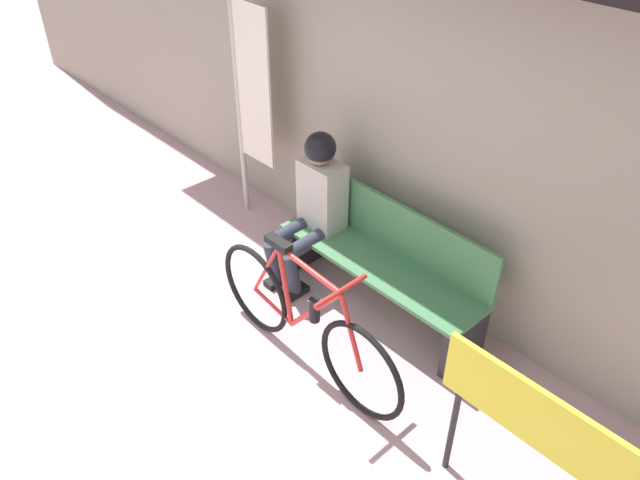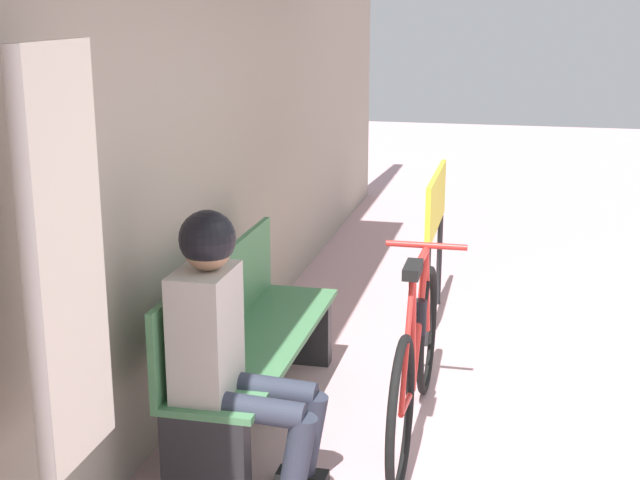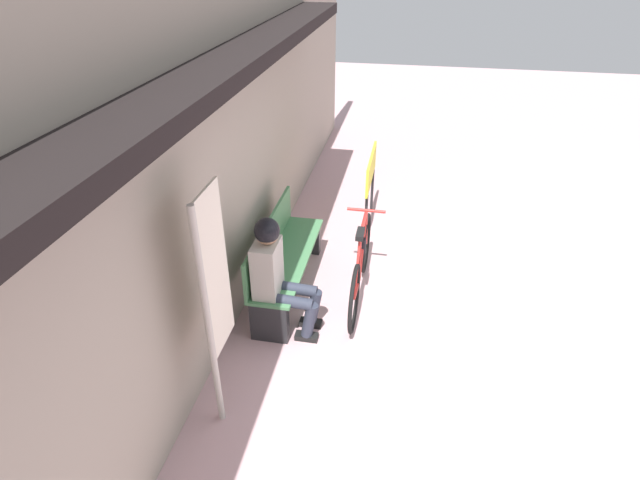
% 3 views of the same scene
% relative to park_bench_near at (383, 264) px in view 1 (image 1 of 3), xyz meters
% --- Properties ---
extents(ground_plane, '(24.00, 24.00, 0.00)m').
position_rel_park_bench_near_xyz_m(ground_plane, '(-0.59, -2.23, -0.39)').
color(ground_plane, '#C69EA3').
extents(storefront_wall, '(12.00, 0.56, 3.20)m').
position_rel_park_bench_near_xyz_m(storefront_wall, '(-0.59, 0.39, 1.27)').
color(storefront_wall, '#9E9384').
rests_on(storefront_wall, ground_plane).
extents(park_bench_near, '(1.66, 0.42, 0.84)m').
position_rel_park_bench_near_xyz_m(park_bench_near, '(0.00, 0.00, 0.00)').
color(park_bench_near, '#477F51').
rests_on(park_bench_near, ground_plane).
extents(bicycle, '(1.70, 0.40, 0.91)m').
position_rel_park_bench_near_xyz_m(bicycle, '(0.06, -0.80, -0.02)').
color(bicycle, black).
rests_on(bicycle, ground_plane).
extents(person_seated, '(0.34, 0.60, 1.21)m').
position_rel_park_bench_near_xyz_m(person_seated, '(-0.62, -0.11, 0.30)').
color(person_seated, '#2D3342').
rests_on(person_seated, ground_plane).
extents(banner_pole, '(0.45, 0.05, 1.90)m').
position_rel_park_bench_near_xyz_m(banner_pole, '(-1.58, 0.08, 0.77)').
color(banner_pole, '#B7B2A8').
rests_on(banner_pole, ground_plane).
extents(signboard, '(0.98, 0.04, 0.99)m').
position_rel_park_bench_near_xyz_m(signboard, '(1.58, -0.73, 0.35)').
color(signboard, '#232326').
rests_on(signboard, ground_plane).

